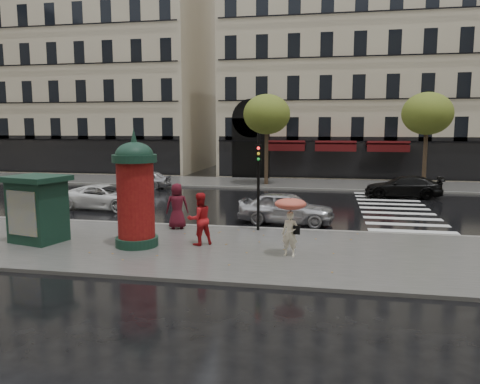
% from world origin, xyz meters
% --- Properties ---
extents(ground, '(160.00, 160.00, 0.00)m').
position_xyz_m(ground, '(0.00, 0.00, 0.00)').
color(ground, black).
rests_on(ground, ground).
extents(near_sidewalk, '(90.00, 7.00, 0.12)m').
position_xyz_m(near_sidewalk, '(0.00, -0.50, 0.06)').
color(near_sidewalk, '#474744').
rests_on(near_sidewalk, ground).
extents(far_sidewalk, '(90.00, 6.00, 0.12)m').
position_xyz_m(far_sidewalk, '(0.00, 19.00, 0.06)').
color(far_sidewalk, '#474744').
rests_on(far_sidewalk, ground).
extents(near_kerb, '(90.00, 0.25, 0.14)m').
position_xyz_m(near_kerb, '(0.00, 3.00, 0.07)').
color(near_kerb, slate).
rests_on(near_kerb, ground).
extents(far_kerb, '(90.00, 0.25, 0.14)m').
position_xyz_m(far_kerb, '(0.00, 16.00, 0.07)').
color(far_kerb, slate).
rests_on(far_kerb, ground).
extents(zebra_crossing, '(3.60, 11.75, 0.01)m').
position_xyz_m(zebra_crossing, '(6.00, 9.60, 0.01)').
color(zebra_crossing, silver).
rests_on(zebra_crossing, ground).
extents(bldg_far_corner, '(26.00, 14.00, 22.90)m').
position_xyz_m(bldg_far_corner, '(6.00, 30.00, 11.31)').
color(bldg_far_corner, '#B7A88C').
rests_on(bldg_far_corner, ground).
extents(bldg_far_left, '(24.00, 14.00, 22.90)m').
position_xyz_m(bldg_far_left, '(-22.00, 30.00, 11.31)').
color(bldg_far_left, '#B7A88C').
rests_on(bldg_far_left, ground).
extents(tree_far_left, '(3.40, 3.40, 6.64)m').
position_xyz_m(tree_far_left, '(-2.00, 18.00, 5.17)').
color(tree_far_left, '#38281C').
rests_on(tree_far_left, ground).
extents(tree_far_right, '(3.40, 3.40, 6.64)m').
position_xyz_m(tree_far_right, '(9.00, 18.00, 5.17)').
color(tree_far_right, '#38281C').
rests_on(tree_far_right, ground).
extents(woman_umbrella, '(1.03, 1.03, 1.97)m').
position_xyz_m(woman_umbrella, '(1.32, -1.07, 1.42)').
color(woman_umbrella, '#F5EBCA').
rests_on(woman_umbrella, near_sidewalk).
extents(woman_red, '(1.16, 1.13, 1.88)m').
position_xyz_m(woman_red, '(-1.98, -0.20, 1.06)').
color(woman_red, red).
rests_on(woman_red, near_sidewalk).
extents(man_burgundy, '(1.06, 0.83, 1.90)m').
position_xyz_m(man_burgundy, '(-3.62, 2.22, 1.07)').
color(man_burgundy, '#4C0F1A').
rests_on(man_burgundy, near_sidewalk).
extents(morris_column, '(1.54, 1.54, 4.15)m').
position_xyz_m(morris_column, '(-4.13, -0.76, 2.11)').
color(morris_column, '#133124').
rests_on(morris_column, near_sidewalk).
extents(traffic_light, '(0.27, 0.38, 3.93)m').
position_xyz_m(traffic_light, '(-0.27, 2.50, 2.50)').
color(traffic_light, black).
rests_on(traffic_light, near_sidewalk).
extents(newsstand, '(2.37, 2.14, 2.43)m').
position_xyz_m(newsstand, '(-7.93, -0.84, 1.37)').
color(newsstand, '#133124').
rests_on(newsstand, near_sidewalk).
extents(car_silver, '(4.40, 2.11, 1.45)m').
position_xyz_m(car_silver, '(0.69, 4.61, 0.72)').
color(car_silver, '#BCBCC2').
rests_on(car_silver, ground).
extents(car_white, '(4.80, 2.56, 1.28)m').
position_xyz_m(car_white, '(-9.05, 6.57, 0.64)').
color(car_white, white).
rests_on(car_white, ground).
extents(car_black, '(4.69, 2.21, 1.32)m').
position_xyz_m(car_black, '(7.04, 13.79, 0.66)').
color(car_black, black).
rests_on(car_black, ground).
extents(car_far_silver, '(3.82, 1.63, 1.29)m').
position_xyz_m(car_far_silver, '(-10.27, 14.87, 0.64)').
color(car_far_silver, '#AAAAAF').
rests_on(car_far_silver, ground).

